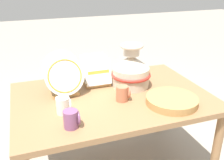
# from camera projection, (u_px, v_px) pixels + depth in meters

# --- Properties ---
(display_table) EXTENTS (1.27, 0.87, 0.65)m
(display_table) POSITION_uv_depth(u_px,v_px,m) (112.00, 105.00, 1.76)
(display_table) COLOR olive
(display_table) RESTS_ON ground_plane
(ceramic_vase) EXTENTS (0.28, 0.28, 0.31)m
(ceramic_vase) POSITION_uv_depth(u_px,v_px,m) (131.00, 70.00, 1.83)
(ceramic_vase) COLOR beige
(ceramic_vase) RESTS_ON display_table
(dish_rack_round_plates) EXTENTS (0.25, 0.23, 0.27)m
(dish_rack_round_plates) POSITION_uv_depth(u_px,v_px,m) (63.00, 77.00, 1.72)
(dish_rack_round_plates) COLOR tan
(dish_rack_round_plates) RESTS_ON display_table
(dish_rack_square_plates) EXTENTS (0.18, 0.21, 0.20)m
(dish_rack_square_plates) POSITION_uv_depth(u_px,v_px,m) (96.00, 74.00, 1.89)
(dish_rack_square_plates) COLOR tan
(dish_rack_square_plates) RESTS_ON display_table
(wicker_charger_stack) EXTENTS (0.32, 0.32, 0.04)m
(wicker_charger_stack) POSITION_uv_depth(u_px,v_px,m) (172.00, 100.00, 1.62)
(wicker_charger_stack) COLOR #AD7F47
(wicker_charger_stack) RESTS_ON display_table
(mug_cream_glaze) EXTENTS (0.08, 0.08, 0.10)m
(mug_cream_glaze) POSITION_uv_depth(u_px,v_px,m) (64.00, 105.00, 1.50)
(mug_cream_glaze) COLOR silver
(mug_cream_glaze) RESTS_ON display_table
(mug_terracotta_glaze) EXTENTS (0.08, 0.08, 0.10)m
(mug_terracotta_glaze) POSITION_uv_depth(u_px,v_px,m) (123.00, 93.00, 1.65)
(mug_terracotta_glaze) COLOR #B76647
(mug_terracotta_glaze) RESTS_ON display_table
(mug_plum_glaze) EXTENTS (0.08, 0.08, 0.10)m
(mug_plum_glaze) POSITION_uv_depth(u_px,v_px,m) (72.00, 119.00, 1.36)
(mug_plum_glaze) COLOR #7A4770
(mug_plum_glaze) RESTS_ON display_table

